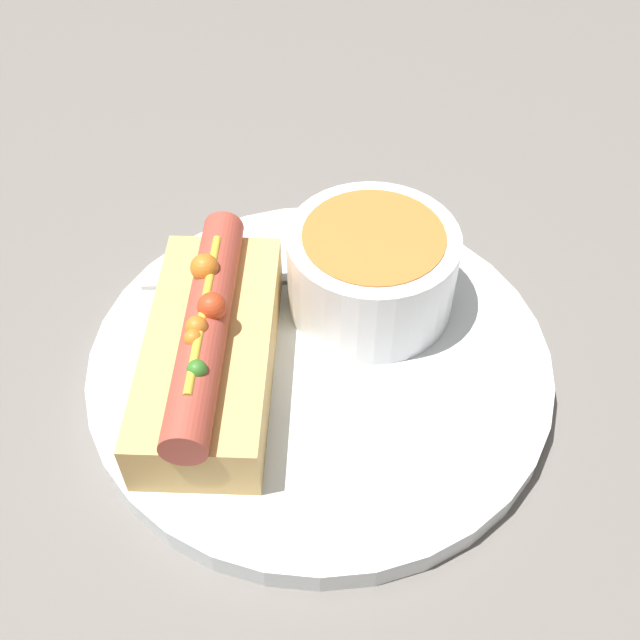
% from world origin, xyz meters
% --- Properties ---
extents(ground_plane, '(4.00, 4.00, 0.00)m').
position_xyz_m(ground_plane, '(0.00, 0.00, 0.00)').
color(ground_plane, slate).
extents(dinner_plate, '(0.29, 0.29, 0.02)m').
position_xyz_m(dinner_plate, '(0.00, 0.00, 0.01)').
color(dinner_plate, white).
rests_on(dinner_plate, ground_plane).
extents(hot_dog, '(0.18, 0.13, 0.07)m').
position_xyz_m(hot_dog, '(-0.01, -0.07, 0.04)').
color(hot_dog, '#DBAD60').
rests_on(hot_dog, dinner_plate).
extents(soup_bowl, '(0.11, 0.11, 0.06)m').
position_xyz_m(soup_bowl, '(-0.03, 0.05, 0.05)').
color(soup_bowl, white).
rests_on(soup_bowl, dinner_plate).
extents(spoon, '(0.07, 0.17, 0.01)m').
position_xyz_m(spoon, '(-0.06, 0.03, 0.02)').
color(spoon, '#B7B7BC').
rests_on(spoon, dinner_plate).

